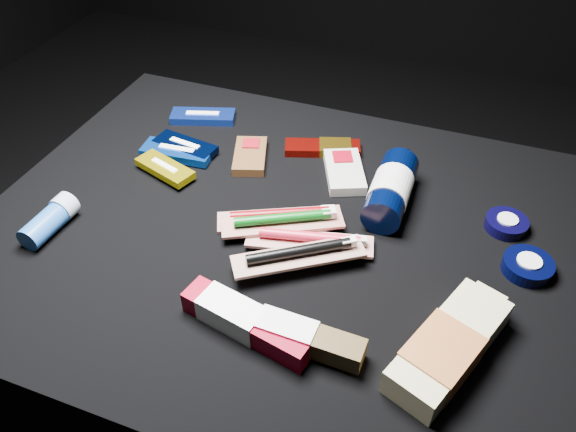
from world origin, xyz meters
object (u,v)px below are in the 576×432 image
(lotion_bottle, at_px, (391,189))
(toothpaste_carton_red, at_px, (242,319))
(deodorant_stick, at_px, (50,220))
(bodywash_bottle, at_px, (448,348))

(lotion_bottle, distance_m, toothpaste_carton_red, 0.36)
(lotion_bottle, relative_size, deodorant_stick, 1.99)
(toothpaste_carton_red, bearing_deg, deodorant_stick, -179.09)
(bodywash_bottle, xyz_separation_m, deodorant_stick, (-0.64, 0.03, -0.00))
(toothpaste_carton_red, bearing_deg, bodywash_bottle, 22.16)
(lotion_bottle, bearing_deg, toothpaste_carton_red, -112.05)
(lotion_bottle, relative_size, toothpaste_carton_red, 1.05)
(deodorant_stick, xyz_separation_m, toothpaste_carton_red, (0.37, -0.07, -0.00))
(toothpaste_carton_red, bearing_deg, lotion_bottle, 80.30)
(deodorant_stick, distance_m, toothpaste_carton_red, 0.38)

